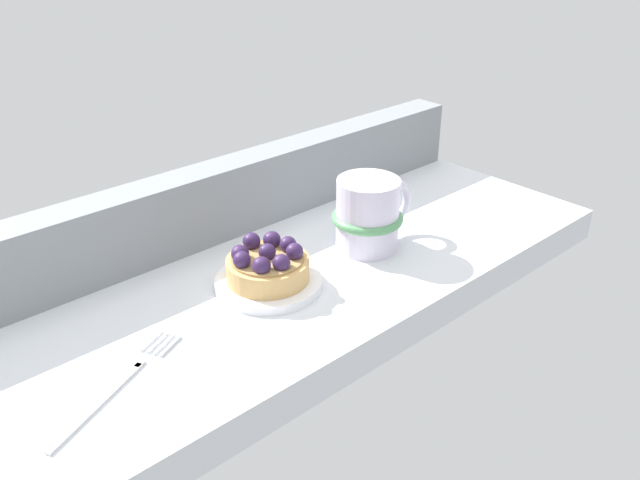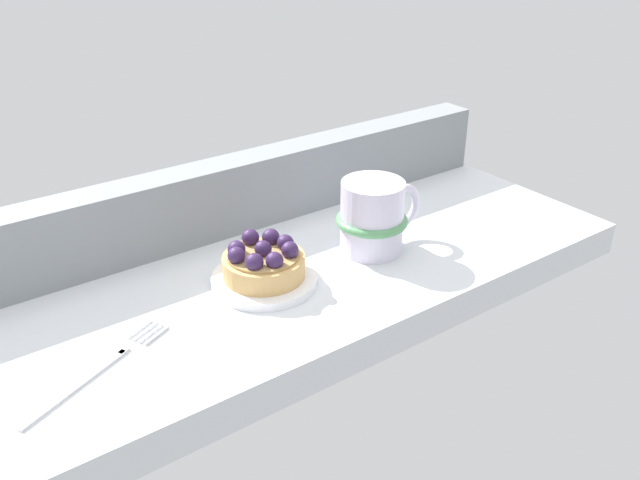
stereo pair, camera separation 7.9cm
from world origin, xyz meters
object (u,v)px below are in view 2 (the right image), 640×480
coffee_mug (374,217)px  dessert_fork (99,368)px  dessert_plate (264,280)px  raspberry_tart (263,261)px

coffee_mug → dessert_fork: 36.48cm
dessert_plate → dessert_fork: size_ratio=0.73×
raspberry_tart → coffee_mug: (15.30, -0.85, 1.58)cm
dessert_plate → coffee_mug: 15.81cm
dessert_plate → dessert_fork: bearing=-168.3°
raspberry_tart → coffee_mug: bearing=-3.2°
coffee_mug → dessert_fork: (-36.07, -3.49, -4.16)cm
coffee_mug → dessert_plate: bearing=176.9°
dessert_fork → raspberry_tart: bearing=11.8°
dessert_plate → raspberry_tart: (-0.02, 0.02, 2.40)cm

